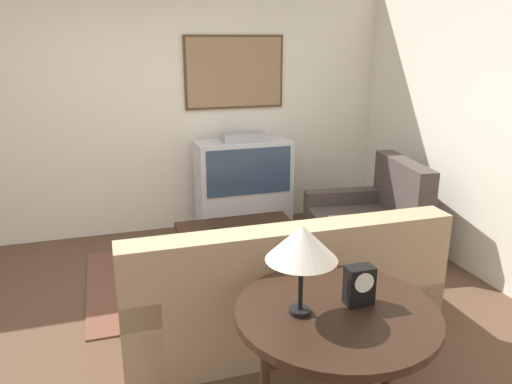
% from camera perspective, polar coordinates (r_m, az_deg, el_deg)
% --- Properties ---
extents(ground_plane, '(12.00, 12.00, 0.00)m').
position_cam_1_polar(ground_plane, '(3.84, -7.51, -15.13)').
color(ground_plane, brown).
extents(wall_back, '(12.00, 0.10, 2.70)m').
position_cam_1_polar(wall_back, '(5.42, -11.98, 9.46)').
color(wall_back, silver).
rests_on(wall_back, ground_plane).
extents(wall_right, '(0.06, 12.00, 2.70)m').
position_cam_1_polar(wall_right, '(4.54, 26.64, 6.55)').
color(wall_right, silver).
rests_on(wall_right, ground_plane).
extents(area_rug, '(2.41, 1.54, 0.01)m').
position_cam_1_polar(area_rug, '(4.62, -3.55, -9.08)').
color(area_rug, brown).
rests_on(area_rug, ground_plane).
extents(tv, '(1.00, 0.45, 1.10)m').
position_cam_1_polar(tv, '(5.40, -1.45, 0.72)').
color(tv, silver).
rests_on(tv, ground_plane).
extents(couch, '(2.18, 0.90, 0.92)m').
position_cam_1_polar(couch, '(3.59, 2.53, -11.55)').
color(couch, tan).
rests_on(couch, ground_plane).
extents(armchair, '(1.06, 1.08, 0.94)m').
position_cam_1_polar(armchair, '(4.98, 12.69, -3.90)').
color(armchair, '#473D38').
rests_on(armchair, ground_plane).
extents(coffee_table, '(1.05, 0.59, 0.44)m').
position_cam_1_polar(coffee_table, '(4.46, -2.08, -4.56)').
color(coffee_table, black).
rests_on(coffee_table, ground_plane).
extents(console_table, '(1.05, 1.05, 0.72)m').
position_cam_1_polar(console_table, '(2.67, 9.19, -14.35)').
color(console_table, black).
rests_on(console_table, ground_plane).
extents(table_lamp, '(0.35, 0.35, 0.47)m').
position_cam_1_polar(table_lamp, '(2.41, 5.26, -5.92)').
color(table_lamp, black).
rests_on(table_lamp, console_table).
extents(mantel_clock, '(0.15, 0.10, 0.21)m').
position_cam_1_polar(mantel_clock, '(2.66, 11.72, -10.39)').
color(mantel_clock, black).
rests_on(mantel_clock, console_table).
extents(remote, '(0.09, 0.17, 0.02)m').
position_cam_1_polar(remote, '(4.33, -4.76, -4.52)').
color(remote, black).
rests_on(remote, coffee_table).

